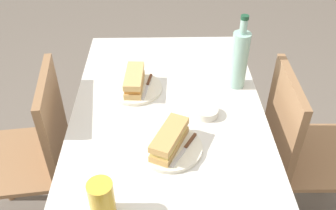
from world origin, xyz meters
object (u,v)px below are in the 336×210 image
plate_near (135,88)px  olive_bowl (206,112)px  knife_near (148,85)px  water_bottle (239,59)px  chair_near (36,152)px  plate_far (170,148)px  dining_table (168,131)px  chair_far (299,149)px  baguette_sandwich_far (170,139)px  beer_glass (102,200)px  knife_far (185,148)px  baguette_sandwich_near (134,80)px

plate_near → olive_bowl: bearing=58.7°
knife_near → water_bottle: water_bottle is taller
chair_near → water_bottle: water_bottle is taller
plate_far → water_bottle: (-0.38, 0.29, 0.12)m
dining_table → chair_near: 0.59m
chair_far → chair_near: bearing=-90.5°
plate_near → baguette_sandwich_far: bearing=21.3°
plate_far → beer_glass: size_ratio=1.78×
knife_far → water_bottle: 0.47m
baguette_sandwich_far → knife_far: bearing=77.4°
chair_near → baguette_sandwich_near: 0.54m
baguette_sandwich_far → knife_far: baguette_sandwich_far is taller
knife_far → water_bottle: (-0.39, 0.24, 0.11)m
chair_near → baguette_sandwich_far: 0.68m
baguette_sandwich_near → baguette_sandwich_far: bearing=21.3°
plate_near → olive_bowl: 0.33m
water_bottle → knife_far: bearing=-31.4°
knife_near → olive_bowl: size_ratio=1.95×
chair_far → plate_near: bearing=-100.4°
dining_table → plate_near: 0.23m
baguette_sandwich_near → beer_glass: beer_glass is taller
chair_near → plate_far: size_ratio=3.83×
knife_near → water_bottle: (-0.02, 0.38, 0.11)m
chair_far → baguette_sandwich_far: 0.68m
dining_table → water_bottle: bearing=118.4°
plate_near → chair_far: bearing=79.6°
dining_table → olive_bowl: bearing=74.5°
plate_far → beer_glass: (0.26, -0.20, 0.06)m
plate_near → plate_far: 0.38m
chair_far → knife_near: 0.72m
baguette_sandwich_near → water_bottle: bearing=93.7°
plate_far → olive_bowl: 0.23m
knife_near → olive_bowl: (0.18, 0.23, -0.00)m
plate_far → olive_bowl: olive_bowl is taller
chair_far → plate_far: 0.66m
chair_far → knife_near: size_ratio=4.90×
beer_glass → plate_far: bearing=142.4°
knife_far → olive_bowl: 0.21m
baguette_sandwich_near → beer_glass: 0.62m
plate_near → baguette_sandwich_far: size_ratio=1.13×
chair_near → plate_near: bearing=105.4°
plate_near → plate_far: size_ratio=1.00×
chair_near → plate_near: chair_near is taller
chair_near → baguette_sandwich_far: (0.23, 0.58, 0.29)m
dining_table → beer_glass: 0.55m
plate_far → olive_bowl: (-0.18, 0.14, 0.01)m
plate_near → baguette_sandwich_far: (0.35, 0.14, 0.04)m
plate_far → baguette_sandwich_far: baguette_sandwich_far is taller
chair_far → water_bottle: bearing=-119.5°
dining_table → chair_far: (-0.00, 0.57, -0.12)m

